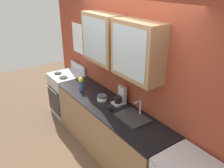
{
  "coord_description": "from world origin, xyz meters",
  "views": [
    {
      "loc": [
        2.7,
        -1.84,
        2.76
      ],
      "look_at": [
        0.09,
        0.0,
        1.31
      ],
      "focal_mm": 37.86,
      "sensor_mm": 36.0,
      "label": 1
    }
  ],
  "objects_px": {
    "bowl_stack": "(102,98)",
    "cup_near_sink": "(110,108)",
    "coffee_maker": "(120,97)",
    "vase": "(81,84)",
    "stove_range": "(67,94)",
    "sink_faucet": "(133,117)"
  },
  "relations": [
    {
      "from": "bowl_stack",
      "to": "cup_near_sink",
      "type": "relative_size",
      "value": 1.54
    },
    {
      "from": "coffee_maker",
      "to": "bowl_stack",
      "type": "bearing_deg",
      "value": -146.23
    },
    {
      "from": "vase",
      "to": "coffee_maker",
      "type": "xyz_separation_m",
      "value": [
        0.8,
        0.27,
        -0.02
      ]
    },
    {
      "from": "stove_range",
      "to": "bowl_stack",
      "type": "relative_size",
      "value": 6.72
    },
    {
      "from": "stove_range",
      "to": "vase",
      "type": "bearing_deg",
      "value": -5.85
    },
    {
      "from": "bowl_stack",
      "to": "vase",
      "type": "height_order",
      "value": "vase"
    },
    {
      "from": "vase",
      "to": "sink_faucet",
      "type": "bearing_deg",
      "value": 6.69
    },
    {
      "from": "sink_faucet",
      "to": "coffee_maker",
      "type": "relative_size",
      "value": 1.59
    },
    {
      "from": "sink_faucet",
      "to": "coffee_maker",
      "type": "xyz_separation_m",
      "value": [
        -0.46,
        0.13,
        0.09
      ]
    },
    {
      "from": "vase",
      "to": "stove_range",
      "type": "bearing_deg",
      "value": 174.15
    },
    {
      "from": "stove_range",
      "to": "vase",
      "type": "relative_size",
      "value": 4.51
    },
    {
      "from": "coffee_maker",
      "to": "stove_range",
      "type": "bearing_deg",
      "value": -173.53
    },
    {
      "from": "stove_range",
      "to": "coffee_maker",
      "type": "relative_size",
      "value": 3.76
    },
    {
      "from": "stove_range",
      "to": "cup_near_sink",
      "type": "height_order",
      "value": "stove_range"
    },
    {
      "from": "vase",
      "to": "cup_near_sink",
      "type": "distance_m",
      "value": 0.9
    },
    {
      "from": "stove_range",
      "to": "sink_faucet",
      "type": "xyz_separation_m",
      "value": [
        2.11,
        0.06,
        0.47
      ]
    },
    {
      "from": "sink_faucet",
      "to": "vase",
      "type": "height_order",
      "value": "sink_faucet"
    },
    {
      "from": "sink_faucet",
      "to": "stove_range",
      "type": "bearing_deg",
      "value": -178.33
    },
    {
      "from": "stove_range",
      "to": "sink_faucet",
      "type": "bearing_deg",
      "value": 1.67
    },
    {
      "from": "stove_range",
      "to": "vase",
      "type": "distance_m",
      "value": 1.02
    },
    {
      "from": "sink_faucet",
      "to": "bowl_stack",
      "type": "relative_size",
      "value": 2.84
    },
    {
      "from": "vase",
      "to": "coffee_maker",
      "type": "height_order",
      "value": "coffee_maker"
    }
  ]
}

